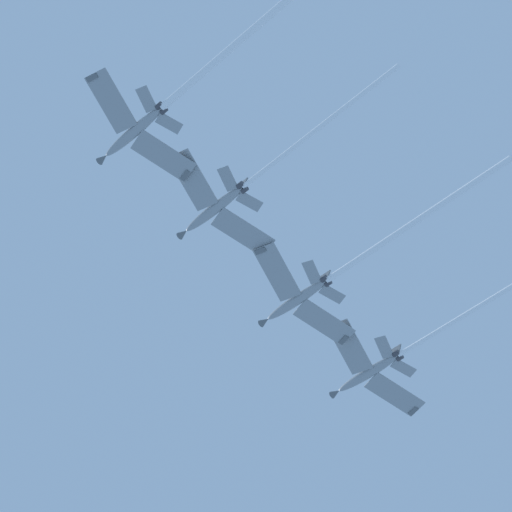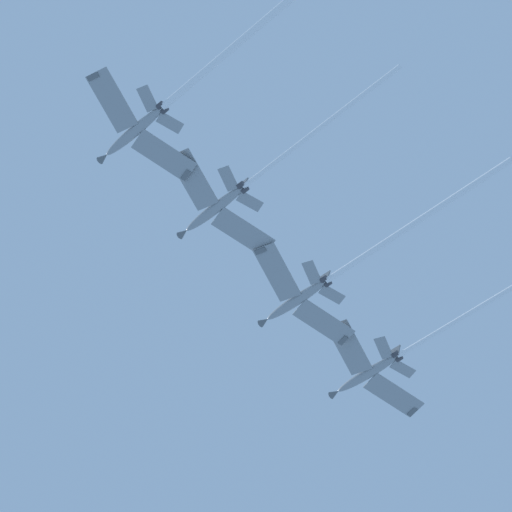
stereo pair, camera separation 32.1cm
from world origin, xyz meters
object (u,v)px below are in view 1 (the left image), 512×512
object	(u,v)px
jet_inner_left	(238,190)
jet_centre	(338,273)
jet_far_left	(170,101)
jet_inner_right	(399,354)

from	to	relation	value
jet_inner_left	jet_centre	world-z (taller)	jet_inner_left
jet_far_left	jet_centre	size ratio (longest dim) A/B	0.87
jet_centre	jet_inner_right	xyz separation A→B (m)	(-7.58, -14.84, 1.78)
jet_far_left	jet_centre	bearing A→B (deg)	-125.48
jet_inner_left	jet_inner_right	bearing A→B (deg)	-125.14
jet_centre	jet_inner_left	bearing A→B (deg)	47.66
jet_centre	jet_inner_right	bearing A→B (deg)	-117.05
jet_far_left	jet_inner_right	xyz separation A→B (m)	(-27.61, -42.94, 1.56)
jet_inner_left	jet_centre	distance (m)	18.74
jet_far_left	jet_inner_right	world-z (taller)	jet_inner_right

